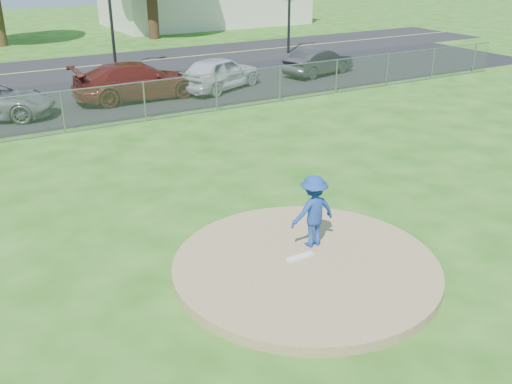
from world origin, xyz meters
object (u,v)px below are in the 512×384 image
parked_car_darkred (137,81)px  parked_car_charcoal (319,62)px  parked_car_pearl (219,73)px  pitcher (313,211)px

parked_car_darkred → parked_car_charcoal: bearing=-87.8°
parked_car_darkred → parked_car_pearl: size_ratio=1.21×
pitcher → parked_car_darkred: (1.40, 14.89, -0.18)m
pitcher → parked_car_charcoal: size_ratio=0.39×
parked_car_pearl → parked_car_darkred: bearing=62.7°
parked_car_pearl → pitcher: bearing=135.5°
parked_car_darkred → pitcher: bearing=175.4°
parked_car_charcoal → pitcher: bearing=129.4°
parked_car_darkred → parked_car_charcoal: parked_car_darkred is taller
parked_car_pearl → parked_car_charcoal: size_ratio=1.11×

